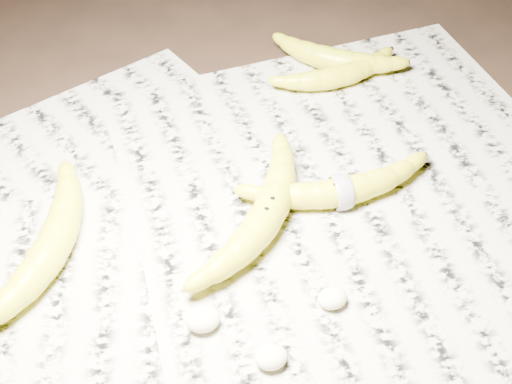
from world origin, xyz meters
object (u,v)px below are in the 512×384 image
object	(u,v)px
banana_left_b	(52,243)
banana_center	(267,213)
banana_upper_a	(340,74)
banana_taped	(341,190)
banana_upper_b	(334,58)

from	to	relation	value
banana_left_b	banana_center	xyz separation A→B (m)	(0.24, -0.03, 0.00)
banana_upper_a	banana_taped	bearing A→B (deg)	-117.09
banana_upper_b	banana_center	bearing A→B (deg)	-87.96
banana_center	banana_left_b	bearing A→B (deg)	124.33
banana_left_b	banana_upper_b	world-z (taller)	banana_left_b
banana_left_b	banana_taped	size ratio (longest dim) A/B	1.00
banana_upper_a	banana_center	bearing A→B (deg)	-134.00
banana_center	banana_taped	xyz separation A→B (m)	(0.10, 0.01, -0.00)
banana_taped	banana_upper_b	xyz separation A→B (m)	(0.09, 0.25, -0.00)
banana_center	banana_taped	bearing A→B (deg)	-42.49
banana_taped	banana_upper_a	distance (m)	0.23
banana_center	banana_upper_b	bearing A→B (deg)	5.41
banana_center	banana_upper_a	bearing A→B (deg)	1.89
banana_taped	banana_upper_a	xyz separation A→B (m)	(0.09, 0.21, -0.00)
banana_taped	banana_center	bearing A→B (deg)	-170.07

